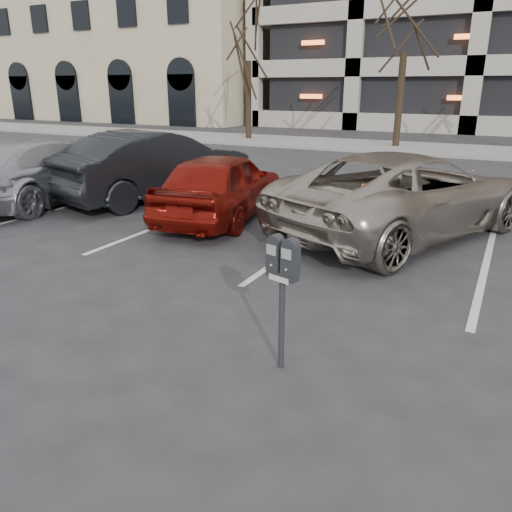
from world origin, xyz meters
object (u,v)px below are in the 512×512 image
suv_silver (405,194)px  car_silver (45,171)px  parking_meter (283,271)px  car_dark (156,165)px  tree_a (248,8)px  car_red (222,185)px

suv_silver → car_silver: suv_silver is taller
suv_silver → car_silver: 7.76m
car_silver → parking_meter: bearing=146.8°
car_dark → car_silver: car_dark is taller
parking_meter → suv_silver: suv_silver is taller
parking_meter → tree_a: bearing=134.4°
tree_a → car_dark: bearing=-71.1°
tree_a → car_silver: 14.92m
suv_silver → car_dark: car_dark is taller
parking_meter → car_dark: 7.79m
tree_a → car_silver: tree_a is taller
tree_a → car_red: bearing=-63.9°
car_silver → tree_a: bearing=-86.4°
parking_meter → car_red: bearing=141.9°
tree_a → car_silver: size_ratio=1.64×
tree_a → suv_silver: 17.00m
tree_a → parking_meter: (9.89, -17.85, -4.80)m
parking_meter → car_dark: bearing=151.6°
tree_a → car_dark: (4.26, -12.46, -4.98)m
car_red → car_silver: car_silver is taller
tree_a → car_red: (6.54, -13.33, -5.09)m
car_red → car_silver: 4.33m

